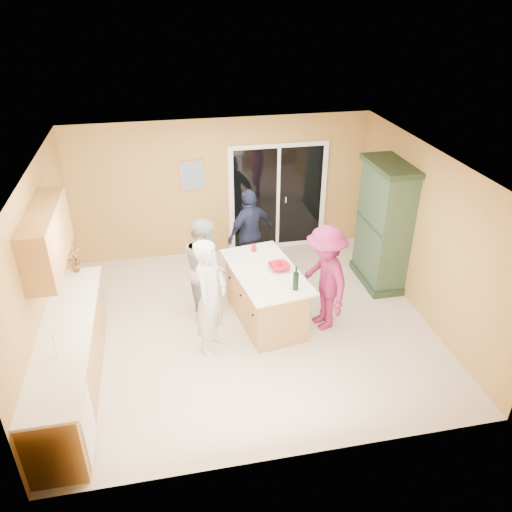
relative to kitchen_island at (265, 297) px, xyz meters
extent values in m
plane|color=white|center=(-0.29, -0.09, -0.42)|extent=(5.50, 5.50, 0.00)
cube|color=white|center=(-0.29, -0.09, 2.18)|extent=(5.50, 5.00, 0.10)
cube|color=#F2B463|center=(-0.29, 2.41, 0.88)|extent=(5.50, 0.10, 2.60)
cube|color=#F2B463|center=(-0.29, -2.59, 0.88)|extent=(5.50, 0.10, 2.60)
cube|color=#F2B463|center=(-3.04, -0.09, 0.88)|extent=(0.10, 5.00, 2.60)
cube|color=#F2B463|center=(2.46, -0.09, 0.88)|extent=(0.10, 5.00, 2.60)
cube|color=#BC8649|center=(-2.74, -0.99, 0.03)|extent=(0.60, 3.00, 0.90)
cube|color=white|center=(-2.73, -2.09, -0.02)|extent=(0.62, 0.60, 0.72)
cube|color=white|center=(-2.73, -0.99, 0.50)|extent=(0.65, 3.05, 0.04)
cylinder|color=silver|center=(-2.74, -1.49, 0.67)|extent=(0.02, 0.02, 0.30)
cube|color=#BC8649|center=(-2.87, -0.29, 1.45)|extent=(0.35, 1.60, 0.75)
cube|color=white|center=(0.76, 2.38, 0.63)|extent=(1.90, 0.05, 2.10)
cube|color=black|center=(0.76, 2.36, 0.63)|extent=(1.70, 0.03, 1.94)
cube|color=white|center=(0.76, 2.36, 0.63)|extent=(0.06, 0.04, 1.94)
cube|color=silver|center=(0.91, 2.35, 0.58)|extent=(0.02, 0.03, 0.12)
cube|color=tan|center=(-0.84, 2.39, 1.18)|extent=(0.46, 0.03, 0.56)
cube|color=#455D8F|center=(-0.84, 2.37, 1.18)|extent=(0.38, 0.02, 0.48)
cube|color=#BC8649|center=(0.00, 0.00, 0.01)|extent=(1.01, 1.61, 0.86)
cube|color=white|center=(0.00, 0.00, 0.46)|extent=(1.18, 1.83, 0.04)
cube|color=black|center=(0.00, 0.00, -0.37)|extent=(0.92, 1.53, 0.10)
cube|color=#203420|center=(2.20, 0.75, -0.36)|extent=(0.60, 1.14, 0.13)
cube|color=#375035|center=(2.20, 0.75, 0.65)|extent=(0.54, 1.07, 2.02)
cube|color=#203420|center=(2.20, 0.75, 1.71)|extent=(0.62, 1.18, 0.09)
imported|color=silver|center=(-0.89, -0.52, 0.45)|extent=(0.69, 0.76, 1.74)
imported|color=#A6A6A9|center=(-0.86, 0.41, 0.39)|extent=(0.76, 0.90, 1.63)
imported|color=#1C263E|center=(0.04, 1.42, 0.40)|extent=(1.03, 0.82, 1.63)
imported|color=#891D53|center=(0.83, -0.31, 0.41)|extent=(0.78, 1.16, 1.67)
imported|color=red|center=(0.21, -0.01, 0.51)|extent=(0.35, 0.35, 0.08)
imported|color=red|center=(-2.74, 0.43, 0.73)|extent=(0.26, 0.21, 0.42)
cylinder|color=red|center=(0.23, 0.08, 0.53)|extent=(0.09, 0.09, 0.10)
cylinder|color=red|center=(-0.06, 0.62, 0.53)|extent=(0.10, 0.10, 0.12)
cylinder|color=black|center=(0.30, -0.60, 0.61)|extent=(0.08, 0.08, 0.26)
cylinder|color=black|center=(0.30, -0.60, 0.79)|extent=(0.03, 0.03, 0.10)
cylinder|color=white|center=(0.14, 0.57, 0.48)|extent=(0.28, 0.28, 0.01)
camera|label=1|loc=(-1.40, -6.25, 4.26)|focal=35.00mm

